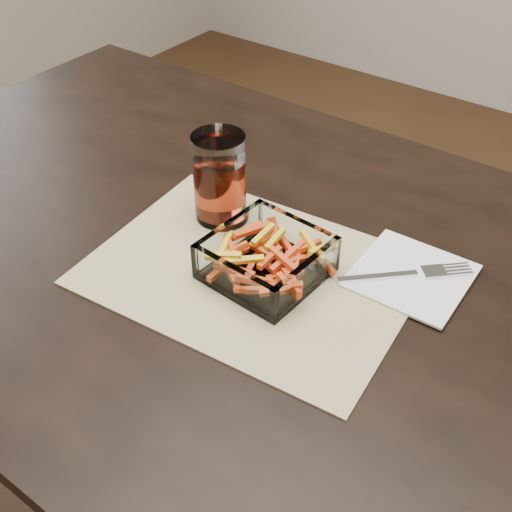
{
  "coord_description": "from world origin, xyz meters",
  "views": [
    {
      "loc": [
        0.42,
        -0.59,
        1.35
      ],
      "look_at": [
        0.01,
        -0.03,
        0.78
      ],
      "focal_mm": 45.0,
      "sensor_mm": 36.0,
      "label": 1
    }
  ],
  "objects_px": {
    "dining_table": "(265,303)",
    "fork": "(410,274)",
    "tumbler": "(220,181)",
    "glass_bowl": "(266,260)"
  },
  "relations": [
    {
      "from": "dining_table",
      "to": "glass_bowl",
      "type": "bearing_deg",
      "value": -53.15
    },
    {
      "from": "dining_table",
      "to": "fork",
      "type": "distance_m",
      "value": 0.23
    },
    {
      "from": "tumbler",
      "to": "fork",
      "type": "distance_m",
      "value": 0.32
    },
    {
      "from": "glass_bowl",
      "to": "fork",
      "type": "bearing_deg",
      "value": 34.34
    },
    {
      "from": "fork",
      "to": "tumbler",
      "type": "bearing_deg",
      "value": -126.08
    },
    {
      "from": "fork",
      "to": "glass_bowl",
      "type": "bearing_deg",
      "value": -99.67
    },
    {
      "from": "dining_table",
      "to": "tumbler",
      "type": "bearing_deg",
      "value": 159.83
    },
    {
      "from": "dining_table",
      "to": "glass_bowl",
      "type": "distance_m",
      "value": 0.12
    },
    {
      "from": "glass_bowl",
      "to": "tumbler",
      "type": "xyz_separation_m",
      "value": [
        -0.14,
        0.07,
        0.04
      ]
    },
    {
      "from": "dining_table",
      "to": "fork",
      "type": "bearing_deg",
      "value": 24.58
    }
  ]
}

